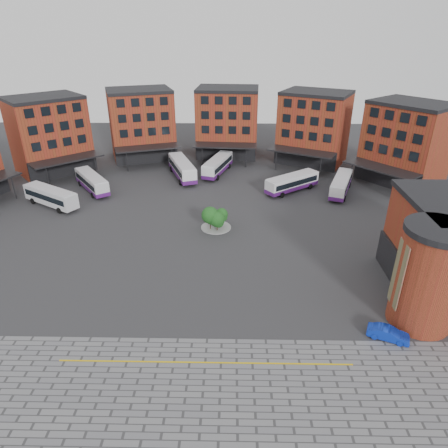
{
  "coord_description": "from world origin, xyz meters",
  "views": [
    {
      "loc": [
        4.15,
        -39.87,
        26.85
      ],
      "look_at": [
        3.3,
        5.31,
        4.0
      ],
      "focal_mm": 32.0,
      "sensor_mm": 36.0,
      "label": 1
    }
  ],
  "objects_px": {
    "bus_f": "(341,184)",
    "tree_island": "(215,218)",
    "bus_d": "(218,165)",
    "bus_e": "(292,182)",
    "blue_car": "(388,334)",
    "bus_b": "(92,182)",
    "bus_a": "(51,196)",
    "bus_c": "(182,168)"
  },
  "relations": [
    {
      "from": "bus_e",
      "to": "bus_f",
      "type": "relative_size",
      "value": 0.93
    },
    {
      "from": "bus_b",
      "to": "bus_e",
      "type": "bearing_deg",
      "value": -36.06
    },
    {
      "from": "bus_e",
      "to": "blue_car",
      "type": "xyz_separation_m",
      "value": [
        4.16,
        -37.15,
        -1.01
      ]
    },
    {
      "from": "bus_d",
      "to": "blue_car",
      "type": "height_order",
      "value": "bus_d"
    },
    {
      "from": "bus_c",
      "to": "bus_f",
      "type": "height_order",
      "value": "bus_c"
    },
    {
      "from": "bus_c",
      "to": "blue_car",
      "type": "distance_m",
      "value": 50.28
    },
    {
      "from": "bus_c",
      "to": "bus_d",
      "type": "xyz_separation_m",
      "value": [
        6.77,
        2.37,
        -0.13
      ]
    },
    {
      "from": "bus_d",
      "to": "bus_e",
      "type": "height_order",
      "value": "bus_d"
    },
    {
      "from": "bus_d",
      "to": "bus_f",
      "type": "height_order",
      "value": "bus_d"
    },
    {
      "from": "tree_island",
      "to": "bus_f",
      "type": "xyz_separation_m",
      "value": [
        21.45,
        14.24,
        -0.23
      ]
    },
    {
      "from": "bus_b",
      "to": "bus_c",
      "type": "relative_size",
      "value": 0.83
    },
    {
      "from": "bus_a",
      "to": "blue_car",
      "type": "relative_size",
      "value": 2.73
    },
    {
      "from": "bus_c",
      "to": "bus_e",
      "type": "height_order",
      "value": "bus_c"
    },
    {
      "from": "bus_a",
      "to": "bus_f",
      "type": "distance_m",
      "value": 48.88
    },
    {
      "from": "bus_b",
      "to": "blue_car",
      "type": "distance_m",
      "value": 54.14
    },
    {
      "from": "bus_a",
      "to": "bus_d",
      "type": "relative_size",
      "value": 0.91
    },
    {
      "from": "bus_f",
      "to": "bus_b",
      "type": "bearing_deg",
      "value": -158.95
    },
    {
      "from": "bus_a",
      "to": "blue_car",
      "type": "xyz_separation_m",
      "value": [
        44.21,
        -29.98,
        -1.17
      ]
    },
    {
      "from": "bus_a",
      "to": "bus_d",
      "type": "height_order",
      "value": "bus_d"
    },
    {
      "from": "bus_f",
      "to": "tree_island",
      "type": "bearing_deg",
      "value": -124.8
    },
    {
      "from": "bus_c",
      "to": "bus_e",
      "type": "bearing_deg",
      "value": -38.56
    },
    {
      "from": "bus_c",
      "to": "blue_car",
      "type": "relative_size",
      "value": 3.21
    },
    {
      "from": "bus_d",
      "to": "bus_e",
      "type": "distance_m",
      "value": 16.3
    },
    {
      "from": "bus_f",
      "to": "blue_car",
      "type": "relative_size",
      "value": 2.84
    },
    {
      "from": "bus_d",
      "to": "bus_f",
      "type": "bearing_deg",
      "value": -6.54
    },
    {
      "from": "tree_island",
      "to": "blue_car",
      "type": "bearing_deg",
      "value": -52.17
    },
    {
      "from": "bus_d",
      "to": "bus_a",
      "type": "bearing_deg",
      "value": -130.63
    },
    {
      "from": "bus_b",
      "to": "bus_d",
      "type": "xyz_separation_m",
      "value": [
        22.03,
        9.48,
        0.06
      ]
    },
    {
      "from": "bus_d",
      "to": "bus_b",
      "type": "bearing_deg",
      "value": -138.92
    },
    {
      "from": "bus_d",
      "to": "bus_e",
      "type": "bearing_deg",
      "value": -16.37
    },
    {
      "from": "bus_e",
      "to": "bus_f",
      "type": "height_order",
      "value": "bus_e"
    },
    {
      "from": "bus_d",
      "to": "bus_e",
      "type": "xyz_separation_m",
      "value": [
        13.48,
        -9.15,
        -0.07
      ]
    },
    {
      "from": "bus_b",
      "to": "bus_c",
      "type": "height_order",
      "value": "bus_c"
    },
    {
      "from": "tree_island",
      "to": "bus_b",
      "type": "height_order",
      "value": "tree_island"
    },
    {
      "from": "tree_island",
      "to": "bus_a",
      "type": "distance_m",
      "value": 28.12
    },
    {
      "from": "bus_c",
      "to": "bus_f",
      "type": "bearing_deg",
      "value": -34.77
    },
    {
      "from": "tree_island",
      "to": "bus_c",
      "type": "bearing_deg",
      "value": 108.32
    },
    {
      "from": "bus_a",
      "to": "bus_c",
      "type": "height_order",
      "value": "bus_c"
    },
    {
      "from": "bus_b",
      "to": "bus_e",
      "type": "xyz_separation_m",
      "value": [
        35.51,
        0.32,
        -0.01
      ]
    },
    {
      "from": "bus_a",
      "to": "bus_b",
      "type": "bearing_deg",
      "value": -1.56
    },
    {
      "from": "tree_island",
      "to": "blue_car",
      "type": "xyz_separation_m",
      "value": [
        17.21,
        -22.16,
        -1.24
      ]
    },
    {
      "from": "bus_d",
      "to": "bus_f",
      "type": "relative_size",
      "value": 1.06
    }
  ]
}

